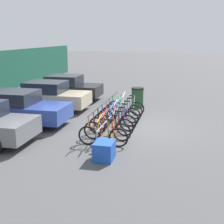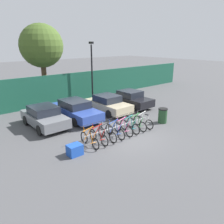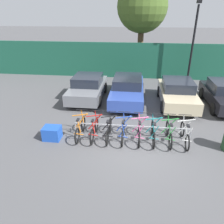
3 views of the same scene
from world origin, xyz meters
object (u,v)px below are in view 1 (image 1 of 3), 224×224
(bike_rack, at_px, (113,116))
(bicycle_orange, at_px, (103,135))
(bicycle_red, at_px, (107,130))
(bicycle_black, at_px, (111,125))
(bicycle_white, at_px, (126,107))
(bicycle_pink, at_px, (118,117))
(car_black, at_px, (66,88))
(bicycle_teal, at_px, (121,114))
(trash_bin, at_px, (137,98))
(car_blue, at_px, (13,108))
(cargo_crate, at_px, (104,151))
(bicycle_blue, at_px, (114,121))
(bicycle_green, at_px, (123,110))
(car_beige, at_px, (48,96))

(bike_rack, relative_size, bicycle_orange, 2.82)
(bicycle_red, relative_size, bicycle_black, 1.00)
(bicycle_white, bearing_deg, bicycle_pink, 177.35)
(car_black, bearing_deg, bike_rack, -142.13)
(bicycle_red, bearing_deg, bicycle_teal, -3.06)
(bicycle_pink, bearing_deg, bicycle_teal, -2.48)
(trash_bin, bearing_deg, car_blue, 132.30)
(bicycle_black, xyz_separation_m, cargo_crate, (-2.32, -0.33, -0.10))
(car_blue, height_order, cargo_crate, car_blue)
(bicycle_orange, bearing_deg, bicycle_red, 0.35)
(bicycle_black, relative_size, bicycle_white, 1.00)
(bicycle_blue, bearing_deg, car_black, 39.99)
(bicycle_green, bearing_deg, car_black, 50.98)
(bicycle_teal, relative_size, car_black, 0.43)
(bicycle_blue, height_order, cargo_crate, bicycle_blue)
(bicycle_black, relative_size, car_black, 0.43)
(car_beige, bearing_deg, cargo_crate, -142.74)
(cargo_crate, bearing_deg, trash_bin, 0.24)
(bicycle_red, height_order, trash_bin, bicycle_red)
(bicycle_black, bearing_deg, car_beige, 49.99)
(bicycle_red, height_order, bicycle_blue, same)
(bicycle_white, xyz_separation_m, car_blue, (-2.52, 4.29, 0.32))
(car_beige, height_order, car_black, same)
(bicycle_pink, xyz_separation_m, bicycle_white, (1.82, 0.00, 0.00))
(car_beige, bearing_deg, bicycle_black, -129.99)
(bicycle_red, bearing_deg, bicycle_pink, -3.06)
(bicycle_pink, bearing_deg, trash_bin, -7.37)
(car_black, bearing_deg, bicycle_red, -148.36)
(bicycle_blue, distance_m, bicycle_green, 1.84)
(bicycle_white, bearing_deg, bicycle_red, 177.35)
(bicycle_black, height_order, bicycle_teal, same)
(bike_rack, bearing_deg, bicycle_blue, -155.77)
(bicycle_pink, relative_size, car_beige, 0.43)
(bicycle_red, relative_size, car_beige, 0.43)
(car_beige, bearing_deg, bicycle_red, -134.74)
(bicycle_blue, relative_size, bicycle_green, 1.00)
(bicycle_teal, bearing_deg, bike_rack, 170.01)
(bicycle_red, xyz_separation_m, bicycle_green, (3.05, 0.00, 0.00))
(cargo_crate, bearing_deg, bicycle_blue, 6.35)
(bike_rack, bearing_deg, bicycle_red, -174.49)
(bicycle_blue, distance_m, trash_bin, 4.14)
(car_blue, bearing_deg, bicycle_red, -105.16)
(bicycle_pink, xyz_separation_m, car_black, (4.63, 4.00, 0.31))
(car_blue, relative_size, trash_bin, 4.46)
(trash_bin, bearing_deg, cargo_crate, -179.76)
(bicycle_red, distance_m, car_black, 7.63)
(bicycle_teal, xyz_separation_m, bicycle_white, (1.25, 0.00, 0.00))
(bicycle_orange, bearing_deg, bicycle_black, 0.35)
(bicycle_orange, relative_size, car_beige, 0.43)
(bicycle_orange, distance_m, bicycle_green, 3.65)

